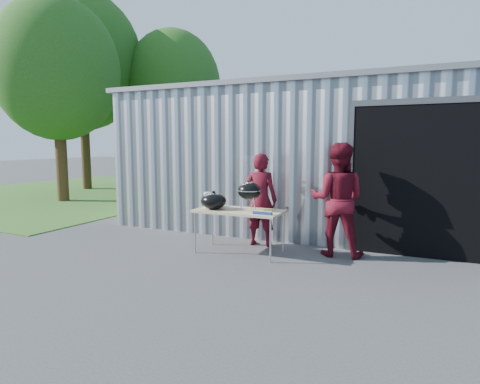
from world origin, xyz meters
The scene contains 14 objects.
ground centered at (0.00, 0.00, 0.00)m, with size 80.00×80.00×0.00m, color #3A3A3D.
building centered at (0.92, 4.59, 1.54)m, with size 8.20×6.20×3.10m.
grass_patch centered at (-9.00, 6.00, 0.01)m, with size 10.00×12.00×0.02m, color #2D591E.
tree_left centered at (-7.50, 4.00, 4.20)m, with size 3.90×3.90×6.46m.
tree_mid centered at (-9.50, 7.00, 5.17)m, with size 4.79×4.79×7.93m.
tree_far centered at (-6.50, 9.00, 4.29)m, with size 3.98×3.98×6.59m.
folding_table centered at (0.39, 0.69, 0.71)m, with size 1.50×0.75×0.75m.
kettle_grill centered at (0.55, 0.74, 1.18)m, with size 0.41×0.41×0.93m.
grill_lid centered at (-0.05, 0.59, 0.89)m, with size 0.44×0.44×0.32m.
paper_towels centered at (-0.20, 0.64, 0.89)m, with size 0.12×0.12×0.28m, color white.
white_tub centered at (-0.16, 0.88, 0.80)m, with size 0.20×0.15×0.10m, color white.
foil_box centered at (0.91, 0.44, 0.78)m, with size 0.32×0.06×0.06m.
person_cook centered at (0.52, 1.35, 0.85)m, with size 0.62×0.41×1.71m, color #550C18.
person_bystander centered at (1.93, 1.26, 0.95)m, with size 0.92×0.72×1.89m, color #550C18.
Camera 1 is at (3.21, -5.43, 1.87)m, focal length 30.00 mm.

